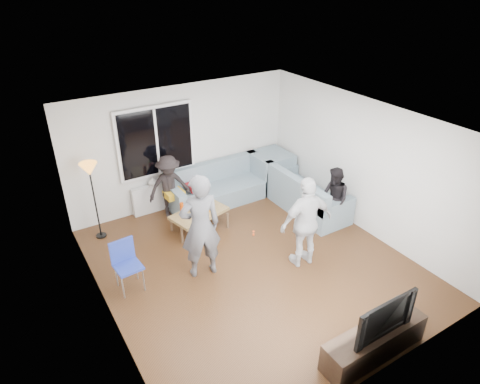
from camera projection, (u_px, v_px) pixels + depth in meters
floor at (253, 265)px, 7.52m from camera, size 5.00×5.50×0.04m
ceiling at (256, 123)px, 6.26m from camera, size 5.00×5.50×0.04m
wall_back at (182, 146)px, 8.96m from camera, size 5.00×0.04×2.60m
wall_front at (388, 302)px, 4.82m from camera, size 5.00×0.04×2.60m
wall_left at (99, 249)px, 5.73m from camera, size 0.04×5.50×2.60m
wall_right at (364, 166)px, 8.06m from camera, size 0.04×5.50×2.60m
window_frame at (156, 141)px, 8.51m from camera, size 1.62×0.06×1.47m
window_glass at (157, 142)px, 8.48m from camera, size 1.50×0.02×1.35m
window_mullion at (157, 142)px, 8.47m from camera, size 0.05×0.03×1.35m
radiator at (162, 196)px, 9.07m from camera, size 1.30×0.12×0.62m
potted_plant at (168, 174)px, 8.88m from camera, size 0.23×0.20×0.37m
vase at (153, 182)px, 8.77m from camera, size 0.21×0.21×0.19m
sofa_back_section at (220, 184)px, 9.29m from camera, size 2.30×0.85×0.85m
sofa_right_section at (307, 192)px, 8.99m from camera, size 2.00×0.85×0.85m
sofa_corner at (271, 170)px, 9.92m from camera, size 0.85×0.85×0.85m
cushion_yellow at (174, 194)px, 8.73m from camera, size 0.39×0.34×0.14m
cushion_red at (195, 186)px, 9.03m from camera, size 0.40×0.35×0.13m
coffee_table at (200, 221)px, 8.40m from camera, size 1.21×0.85×0.40m
pitcher at (198, 210)px, 8.20m from camera, size 0.17×0.17×0.17m
side_chair at (128, 267)px, 6.75m from camera, size 0.43×0.43×0.86m
floor_lamp at (95, 202)px, 7.90m from camera, size 0.32×0.32×1.56m
player_left at (200, 227)px, 6.87m from camera, size 0.75×0.56×1.87m
player_right at (306, 222)px, 7.16m from camera, size 1.02×0.52×1.68m
spectator_right at (334, 199)px, 8.29m from camera, size 0.62×0.72×1.28m
spectator_back at (169, 187)px, 8.65m from camera, size 0.93×0.60×1.36m
tv_console at (374, 342)px, 5.68m from camera, size 1.60×0.40×0.44m
television at (380, 314)px, 5.44m from camera, size 1.01×0.13×0.58m
bottle_d at (209, 205)px, 8.27m from camera, size 0.07×0.07×0.28m
bottle_c at (197, 203)px, 8.40m from camera, size 0.07×0.07×0.22m
bottle_a at (182, 208)px, 8.22m from camera, size 0.07×0.07×0.23m
bottle_b at (197, 210)px, 8.15m from camera, size 0.08×0.08×0.22m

